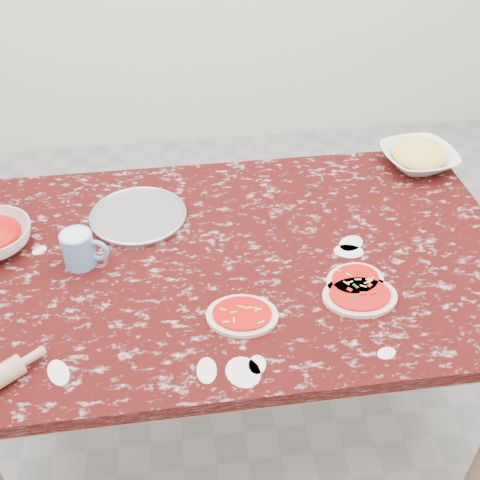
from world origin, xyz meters
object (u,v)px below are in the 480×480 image
(pizza_tray, at_px, (138,217))
(cheese_bowl, at_px, (418,158))
(flour_mug, at_px, (80,249))
(worktable, at_px, (240,274))

(pizza_tray, bearing_deg, cheese_bowl, 10.08)
(flour_mug, bearing_deg, worktable, -2.37)
(worktable, relative_size, flour_mug, 12.04)
(flour_mug, bearing_deg, pizza_tray, 50.64)
(worktable, relative_size, pizza_tray, 5.42)
(pizza_tray, bearing_deg, worktable, -35.96)
(pizza_tray, relative_size, cheese_bowl, 1.18)
(cheese_bowl, xyz_separation_m, flour_mug, (-1.14, -0.37, 0.02))
(cheese_bowl, height_order, flour_mug, flour_mug)
(cheese_bowl, bearing_deg, pizza_tray, -169.92)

